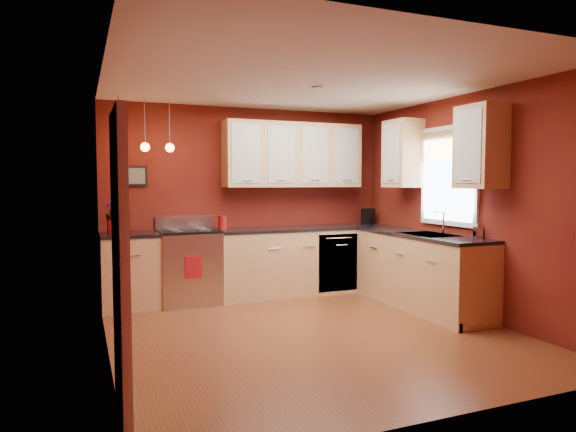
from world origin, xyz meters
name	(u,v)px	position (x,y,z in m)	size (l,w,h in m)	color
floor	(312,333)	(0.00, 0.00, 0.00)	(4.20, 4.20, 0.00)	brown
ceiling	(312,80)	(0.00, 0.00, 2.60)	(4.00, 4.20, 0.02)	silver
wall_back	(249,201)	(0.00, 2.10, 1.30)	(4.00, 0.02, 2.60)	maroon
wall_front	(448,224)	(0.00, -2.10, 1.30)	(4.00, 0.02, 2.60)	maroon
wall_left	(106,213)	(-2.00, 0.00, 1.30)	(0.02, 4.20, 2.60)	maroon
wall_right	(467,205)	(2.00, 0.00, 1.30)	(0.02, 4.20, 2.60)	maroon
base_cabinets_back_left	(130,272)	(-1.65, 1.80, 0.45)	(0.70, 0.60, 0.90)	#E1B078
base_cabinets_back_right	(305,261)	(0.73, 1.80, 0.45)	(2.54, 0.60, 0.90)	#E1B078
base_cabinets_right	(421,272)	(1.70, 0.45, 0.45)	(0.60, 2.10, 0.90)	#E1B078
counter_back_left	(130,235)	(-1.65, 1.80, 0.92)	(0.70, 0.62, 0.04)	black
counter_back_right	(305,228)	(0.73, 1.80, 0.92)	(2.54, 0.62, 0.04)	black
counter_right	(421,235)	(1.70, 0.45, 0.92)	(0.62, 2.10, 0.04)	black
gas_range	(189,266)	(-0.92, 1.80, 0.48)	(0.76, 0.64, 1.11)	silver
dishwasher_front	(338,263)	(1.10, 1.51, 0.45)	(0.60, 0.02, 0.80)	silver
sink	(429,236)	(1.70, 0.30, 0.92)	(0.50, 0.70, 0.33)	gray
window	(448,172)	(1.97, 0.30, 1.69)	(0.06, 1.02, 1.22)	white
door_left_wall	(120,264)	(-1.97, -1.20, 1.03)	(0.12, 0.82, 2.05)	white
upper_cabinets_back	(293,155)	(0.60, 1.93, 1.95)	(2.00, 0.35, 0.90)	#E1B078
upper_cabinets_right	(438,151)	(1.82, 0.32, 1.95)	(0.35, 1.95, 0.90)	#E1B078
wall_picture	(135,176)	(-1.55, 2.08, 1.65)	(0.32, 0.03, 0.26)	black
pendant_lights	(145,146)	(-1.45, 1.75, 2.01)	(0.71, 0.11, 0.66)	gray
red_canister	(222,223)	(-0.45, 1.87, 1.03)	(0.12, 0.12, 0.18)	#A31119
red_vase	(111,227)	(-1.86, 1.85, 1.02)	(0.10, 0.10, 0.17)	#A31119
flowers	(111,212)	(-1.86, 1.85, 1.20)	(0.13, 0.13, 0.23)	#A31119
coffee_maker	(368,217)	(1.81, 1.88, 1.05)	(0.18, 0.18, 0.23)	black
soap_pump	(478,230)	(1.95, -0.25, 1.03)	(0.08, 0.08, 0.18)	white
dish_towel	(193,267)	(-0.93, 1.47, 0.52)	(0.20, 0.01, 0.28)	#A31119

